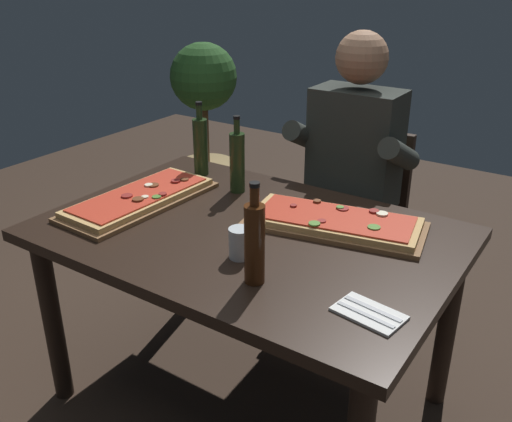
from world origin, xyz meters
TOP-DOWN VIEW (x-y plane):
  - ground_plane at (0.00, 0.00)m, footprint 6.40×6.40m
  - dining_table at (0.00, 0.00)m, footprint 1.40×0.96m
  - pizza_rectangular_front at (0.24, 0.18)m, footprint 0.65×0.38m
  - pizza_rectangular_left at (-0.47, -0.04)m, footprint 0.29×0.63m
  - wine_bottle_dark at (-0.48, 0.34)m, footprint 0.06×0.06m
  - oil_bottle_amber at (-0.23, 0.26)m, footprint 0.06×0.06m
  - vinegar_bottle_green at (0.21, -0.27)m, footprint 0.06×0.06m
  - tumbler_near_camera at (0.09, -0.18)m, footprint 0.07×0.07m
  - napkin_cutlery_set at (0.55, -0.24)m, footprint 0.19×0.14m
  - diner_chair at (0.04, 0.86)m, footprint 0.44×0.44m
  - seated_diner at (0.04, 0.74)m, footprint 0.53×0.41m
  - potted_plant_corner at (-1.32, 1.41)m, footprint 0.43×0.43m

SIDE VIEW (x-z plane):
  - ground_plane at x=0.00m, z-range 0.00..0.00m
  - diner_chair at x=0.04m, z-range 0.05..0.92m
  - potted_plant_corner at x=-1.32m, z-range 0.08..1.19m
  - dining_table at x=0.00m, z-range 0.27..1.01m
  - seated_diner at x=0.04m, z-range 0.08..1.41m
  - napkin_cutlery_set at x=0.55m, z-range 0.74..0.75m
  - pizza_rectangular_front at x=0.24m, z-range 0.73..0.78m
  - pizza_rectangular_left at x=-0.47m, z-range 0.73..0.78m
  - tumbler_near_camera at x=0.09m, z-range 0.73..0.83m
  - oil_bottle_amber at x=-0.23m, z-range 0.71..1.02m
  - vinegar_bottle_green at x=0.21m, z-range 0.71..1.02m
  - wine_bottle_dark at x=-0.48m, z-range 0.71..1.03m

